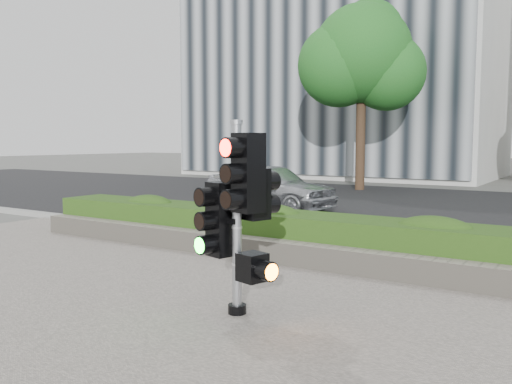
% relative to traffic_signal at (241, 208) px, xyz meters
% --- Properties ---
extents(ground, '(120.00, 120.00, 0.00)m').
position_rel_traffic_signal_xyz_m(ground, '(-0.25, 0.45, -1.18)').
color(ground, '#51514C').
rests_on(ground, ground).
extents(sidewalk, '(16.00, 11.00, 0.03)m').
position_rel_traffic_signal_xyz_m(sidewalk, '(-0.25, -2.05, -1.17)').
color(sidewalk, '#9E9389').
rests_on(sidewalk, ground).
extents(road, '(60.00, 13.00, 0.02)m').
position_rel_traffic_signal_xyz_m(road, '(-0.25, 10.45, -1.17)').
color(road, black).
rests_on(road, ground).
extents(curb, '(60.00, 0.25, 0.12)m').
position_rel_traffic_signal_xyz_m(curb, '(-0.25, 3.60, -1.12)').
color(curb, gray).
rests_on(curb, ground).
extents(stone_wall, '(12.00, 0.32, 0.34)m').
position_rel_traffic_signal_xyz_m(stone_wall, '(-0.25, 2.35, -0.98)').
color(stone_wall, gray).
rests_on(stone_wall, sidewalk).
extents(hedge, '(12.00, 1.00, 0.68)m').
position_rel_traffic_signal_xyz_m(hedge, '(-0.25, 3.00, -0.81)').
color(hedge, '#4E7423').
rests_on(hedge, sidewalk).
extents(building_left, '(16.00, 9.00, 15.00)m').
position_rel_traffic_signal_xyz_m(building_left, '(-9.25, 23.45, 6.32)').
color(building_left, '#B7B7B2').
rests_on(building_left, ground).
extents(tree_left, '(4.61, 4.03, 7.34)m').
position_rel_traffic_signal_xyz_m(tree_left, '(-4.77, 15.00, 3.86)').
color(tree_left, black).
rests_on(tree_left, ground).
extents(traffic_signal, '(0.77, 0.62, 2.09)m').
position_rel_traffic_signal_xyz_m(traffic_signal, '(0.00, 0.00, 0.00)').
color(traffic_signal, black).
rests_on(traffic_signal, sidewalk).
extents(car_silver, '(3.92, 1.90, 1.29)m').
position_rel_traffic_signal_xyz_m(car_silver, '(-4.49, 7.90, -0.52)').
color(car_silver, '#A9ABB0').
rests_on(car_silver, road).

